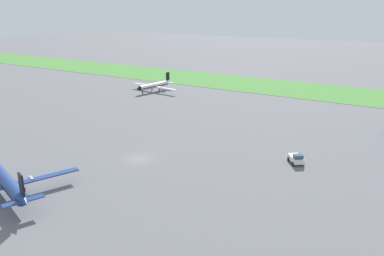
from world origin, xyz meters
The scene contains 5 objects.
ground_plane centered at (0.00, 0.00, 0.00)m, with size 600.00×600.00×0.00m, color slate.
grass_taxiway_strip centered at (0.00, 79.09, 0.04)m, with size 360.00×28.00×0.08m, color #478438.
airplane_foreground_turboprop centered at (-5.53, -22.25, 2.27)m, with size 17.29×19.98×6.22m.
airplane_taxiing_turboprop centered at (-34.72, 50.30, 2.06)m, with size 18.81×16.15×5.64m.
pushback_tug_near_gate centered at (25.18, 13.15, 0.91)m, with size 3.62×3.95×1.95m.
Camera 1 is at (45.03, -52.87, 26.57)m, focal length 37.56 mm.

